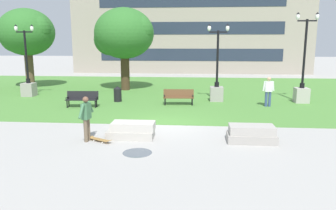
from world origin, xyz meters
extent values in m
plane|color=#A3A09B|center=(0.00, 0.00, 0.00)|extent=(140.00, 140.00, 0.00)
cube|color=#4C8438|center=(0.00, 10.00, 0.01)|extent=(40.00, 20.00, 0.02)
cube|color=#B2ADA3|center=(-1.06, -2.12, 0.16)|extent=(1.80, 0.90, 0.32)
cube|color=#BBB6AB|center=(-0.95, -2.12, 0.48)|extent=(1.66, 0.83, 0.32)
cube|color=#9E9991|center=(3.55, -2.24, 0.16)|extent=(1.80, 0.90, 0.32)
cube|color=#A6A098|center=(3.55, -2.24, 0.48)|extent=(1.66, 0.83, 0.32)
cylinder|color=brown|center=(-2.61, -2.54, 0.43)|extent=(0.15, 0.15, 0.86)
cylinder|color=brown|center=(-2.63, -2.74, 0.43)|extent=(0.15, 0.15, 0.86)
cube|color=#3D7047|center=(-2.62, -2.64, 1.16)|extent=(0.29, 0.43, 0.60)
cylinder|color=#3D7047|center=(-2.59, -2.22, 1.24)|extent=(0.15, 0.42, 0.50)
cylinder|color=#3D7047|center=(-2.65, -3.06, 1.24)|extent=(0.15, 0.42, 0.50)
sphere|color=brown|center=(-2.62, -2.64, 1.60)|extent=(0.22, 0.22, 0.22)
cube|color=olive|center=(-2.12, -2.70, 0.09)|extent=(0.80, 0.56, 0.02)
cube|color=olive|center=(-1.72, -2.91, 0.11)|extent=(0.20, 0.23, 0.06)
cube|color=olive|center=(-2.52, -2.48, 0.11)|extent=(0.20, 0.23, 0.06)
cylinder|color=silver|center=(-1.87, -2.71, 0.03)|extent=(0.06, 0.05, 0.06)
cylinder|color=silver|center=(-1.98, -2.90, 0.03)|extent=(0.06, 0.05, 0.06)
cylinder|color=silver|center=(-2.26, -2.49, 0.03)|extent=(0.06, 0.05, 0.06)
cylinder|color=silver|center=(-2.37, -2.69, 0.03)|extent=(0.06, 0.05, 0.06)
cylinder|color=#47515B|center=(-0.50, -3.81, 0.00)|extent=(1.01, 1.01, 0.01)
cube|color=brown|center=(0.45, 4.73, 0.46)|extent=(1.82, 0.54, 0.05)
cube|color=brown|center=(0.44, 4.98, 0.69)|extent=(1.80, 0.23, 0.46)
cube|color=black|center=(-0.39, 4.68, 0.58)|extent=(0.08, 0.40, 0.04)
cube|color=black|center=(1.29, 4.78, 0.58)|extent=(0.08, 0.40, 0.04)
cylinder|color=black|center=(-0.34, 4.53, 0.23)|extent=(0.07, 0.07, 0.41)
cylinder|color=black|center=(1.26, 4.62, 0.23)|extent=(0.07, 0.07, 0.41)
cylinder|color=black|center=(-0.35, 4.85, 0.23)|extent=(0.07, 0.07, 0.41)
cylinder|color=black|center=(1.24, 4.94, 0.23)|extent=(0.07, 0.07, 0.41)
cube|color=black|center=(-5.00, 3.55, 0.46)|extent=(1.83, 0.56, 0.05)
cube|color=black|center=(-5.02, 3.80, 0.69)|extent=(1.80, 0.24, 0.46)
cube|color=black|center=(-5.84, 3.50, 0.58)|extent=(0.09, 0.40, 0.04)
cube|color=black|center=(-4.16, 3.61, 0.58)|extent=(0.09, 0.40, 0.04)
cylinder|color=black|center=(-5.79, 3.34, 0.23)|extent=(0.07, 0.07, 0.41)
cylinder|color=black|center=(-4.19, 3.45, 0.23)|extent=(0.07, 0.07, 0.41)
cylinder|color=black|center=(-5.81, 3.66, 0.23)|extent=(0.07, 0.07, 0.41)
cylinder|color=black|center=(-4.21, 3.77, 0.23)|extent=(0.07, 0.07, 0.41)
cube|color=#ADA89E|center=(7.92, 6.16, 0.47)|extent=(0.80, 0.80, 0.90)
cylinder|color=black|center=(7.92, 6.16, 1.07)|extent=(0.28, 0.28, 0.30)
cylinder|color=black|center=(7.92, 6.16, 2.96)|extent=(0.14, 0.14, 4.09)
cube|color=black|center=(7.92, 6.16, 4.91)|extent=(1.10, 0.08, 0.08)
ellipsoid|color=white|center=(7.37, 6.16, 5.15)|extent=(0.22, 0.22, 0.36)
cone|color=black|center=(7.37, 6.16, 5.34)|extent=(0.20, 0.20, 0.13)
ellipsoid|color=white|center=(8.47, 6.16, 5.15)|extent=(0.22, 0.22, 0.36)
cone|color=black|center=(8.47, 6.16, 5.34)|extent=(0.20, 0.20, 0.13)
cube|color=gray|center=(2.76, 6.25, 0.47)|extent=(0.80, 0.80, 0.90)
cylinder|color=black|center=(2.76, 6.25, 1.07)|extent=(0.28, 0.28, 0.30)
cylinder|color=black|center=(2.76, 6.25, 2.65)|extent=(0.14, 0.14, 3.45)
cube|color=black|center=(2.76, 6.25, 4.27)|extent=(1.10, 0.08, 0.08)
ellipsoid|color=white|center=(2.21, 6.25, 4.51)|extent=(0.22, 0.22, 0.36)
cone|color=black|center=(2.21, 6.25, 4.71)|extent=(0.20, 0.20, 0.13)
ellipsoid|color=white|center=(3.31, 6.25, 4.51)|extent=(0.22, 0.22, 0.36)
cone|color=black|center=(3.31, 6.25, 4.71)|extent=(0.20, 0.20, 0.13)
cube|color=gray|center=(-9.96, 7.08, 0.47)|extent=(0.80, 0.80, 0.90)
cylinder|color=black|center=(-9.96, 7.08, 1.07)|extent=(0.28, 0.28, 0.30)
cylinder|color=black|center=(-9.96, 7.08, 2.68)|extent=(0.14, 0.14, 3.51)
cube|color=black|center=(-9.96, 7.08, 4.33)|extent=(1.10, 0.08, 0.08)
ellipsoid|color=white|center=(-10.51, 7.08, 4.57)|extent=(0.22, 0.22, 0.36)
cone|color=black|center=(-10.51, 7.08, 4.77)|extent=(0.20, 0.20, 0.13)
ellipsoid|color=white|center=(-9.41, 7.08, 4.57)|extent=(0.22, 0.22, 0.36)
cone|color=black|center=(-9.41, 7.08, 4.77)|extent=(0.20, 0.20, 0.13)
cylinder|color=brown|center=(-11.87, 11.02, 1.64)|extent=(0.65, 0.65, 3.23)
ellipsoid|color=#2D6B28|center=(-11.87, 11.02, 4.43)|extent=(4.30, 4.30, 3.65)
sphere|color=#2D6B28|center=(-13.05, 11.45, 4.00)|extent=(2.36, 2.36, 2.36)
sphere|color=#2D6B28|center=(-10.79, 10.59, 4.65)|extent=(2.15, 2.15, 2.15)
cylinder|color=#42301E|center=(-3.98, 10.58, 1.55)|extent=(0.66, 0.66, 3.07)
ellipsoid|color=#2D6B28|center=(-3.98, 10.58, 4.32)|extent=(4.47, 4.47, 3.80)
sphere|color=#2D6B28|center=(-5.21, 11.02, 3.87)|extent=(2.46, 2.46, 2.46)
sphere|color=#2D6B28|center=(-2.86, 10.13, 4.54)|extent=(2.24, 2.24, 2.24)
cylinder|color=black|center=(-3.40, 5.55, 0.42)|extent=(0.48, 0.48, 0.80)
cone|color=black|center=(-3.40, 5.55, 0.90)|extent=(0.49, 0.49, 0.16)
cylinder|color=#384C7A|center=(5.71, 4.72, 0.45)|extent=(0.15, 0.15, 0.86)
cylinder|color=#384C7A|center=(5.51, 4.72, 0.45)|extent=(0.15, 0.15, 0.86)
cube|color=white|center=(5.61, 4.72, 1.18)|extent=(0.40, 0.24, 0.60)
cylinder|color=white|center=(5.87, 4.75, 1.21)|extent=(0.16, 0.10, 0.56)
cylinder|color=white|center=(5.35, 4.69, 1.21)|extent=(0.16, 0.10, 0.56)
sphere|color=tan|center=(5.61, 4.72, 1.62)|extent=(0.22, 0.22, 0.22)
cube|color=gray|center=(0.77, 24.50, 6.25)|extent=(27.93, 1.00, 12.50)
cube|color=#232D3D|center=(0.77, 23.98, 2.20)|extent=(20.95, 0.03, 1.40)
cube|color=#232D3D|center=(0.77, 23.98, 5.20)|extent=(20.95, 0.03, 1.40)
cube|color=#232D3D|center=(0.77, 23.98, 8.20)|extent=(20.95, 0.03, 1.40)
camera|label=1|loc=(1.43, -14.27, 3.71)|focal=35.00mm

